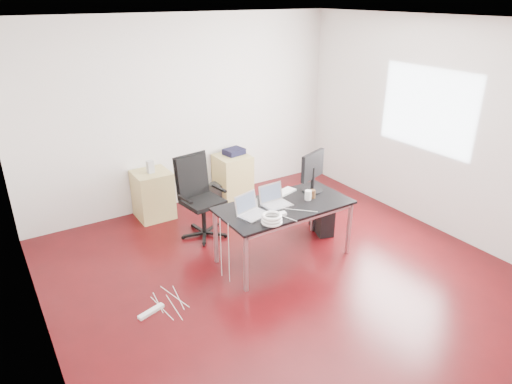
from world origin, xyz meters
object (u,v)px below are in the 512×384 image
desk (284,209)px  pc_tower (322,216)px  filing_cabinet_left (153,195)px  filing_cabinet_right (233,176)px  office_chair (199,193)px

desk → pc_tower: size_ratio=3.56×
desk → pc_tower: (0.85, 0.28, -0.46)m
desk → filing_cabinet_left: bearing=115.7°
filing_cabinet_left → pc_tower: filing_cabinet_left is taller
filing_cabinet_right → filing_cabinet_left: bearing=180.0°
desk → filing_cabinet_left: size_ratio=2.29×
desk → filing_cabinet_right: desk is taller
filing_cabinet_left → filing_cabinet_right: (1.33, 0.00, 0.00)m
office_chair → pc_tower: 1.71m
office_chair → desk: bearing=-70.6°
pc_tower → filing_cabinet_right: bearing=123.4°
office_chair → filing_cabinet_right: size_ratio=1.54×
filing_cabinet_right → pc_tower: 1.73m
filing_cabinet_left → pc_tower: bearing=-42.8°
filing_cabinet_left → filing_cabinet_right: same height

